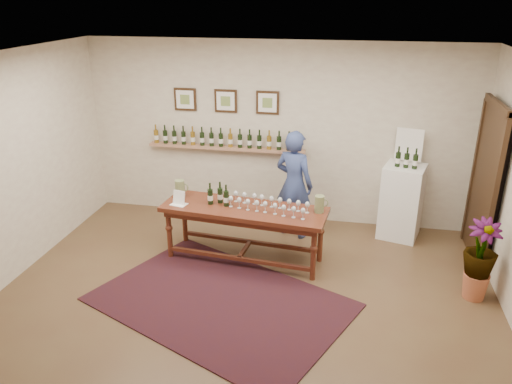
% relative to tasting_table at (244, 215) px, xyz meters
% --- Properties ---
extents(ground, '(6.00, 6.00, 0.00)m').
position_rel_tasting_table_xyz_m(ground, '(0.20, -1.02, -0.66)').
color(ground, brown).
rests_on(ground, ground).
extents(room_shell, '(6.00, 6.00, 6.00)m').
position_rel_tasting_table_xyz_m(room_shell, '(2.32, 0.84, 0.46)').
color(room_shell, beige).
rests_on(room_shell, ground).
extents(rug, '(3.41, 2.94, 0.02)m').
position_rel_tasting_table_xyz_m(rug, '(-0.06, -1.07, -0.65)').
color(rug, '#4C190D').
rests_on(rug, ground).
extents(tasting_table, '(2.26, 0.92, 0.78)m').
position_rel_tasting_table_xyz_m(tasting_table, '(0.00, 0.00, 0.00)').
color(tasting_table, '#472311').
rests_on(tasting_table, ground).
extents(table_glasses, '(1.19, 0.49, 0.16)m').
position_rel_tasting_table_xyz_m(table_glasses, '(0.33, -0.02, 0.20)').
color(table_glasses, silver).
rests_on(table_glasses, tasting_table).
extents(table_bottles, '(0.28, 0.18, 0.28)m').
position_rel_tasting_table_xyz_m(table_bottles, '(-0.35, 0.06, 0.26)').
color(table_bottles, black).
rests_on(table_bottles, tasting_table).
extents(pitcher_left, '(0.17, 0.17, 0.24)m').
position_rel_tasting_table_xyz_m(pitcher_left, '(-0.95, 0.19, 0.24)').
color(pitcher_left, olive).
rests_on(pitcher_left, tasting_table).
extents(pitcher_right, '(0.16, 0.16, 0.23)m').
position_rel_tasting_table_xyz_m(pitcher_right, '(0.99, 0.04, 0.23)').
color(pitcher_right, olive).
rests_on(pitcher_right, tasting_table).
extents(menu_card, '(0.24, 0.19, 0.19)m').
position_rel_tasting_table_xyz_m(menu_card, '(-0.88, -0.06, 0.21)').
color(menu_card, white).
rests_on(menu_card, tasting_table).
extents(display_pedestal, '(0.68, 0.68, 1.11)m').
position_rel_tasting_table_xyz_m(display_pedestal, '(2.13, 1.16, -0.11)').
color(display_pedestal, white).
rests_on(display_pedestal, ground).
extents(pedestal_bottles, '(0.34, 0.17, 0.33)m').
position_rel_tasting_table_xyz_m(pedestal_bottles, '(2.12, 1.09, 0.61)').
color(pedestal_bottles, black).
rests_on(pedestal_bottles, display_pedestal).
extents(info_sign, '(0.38, 0.12, 0.53)m').
position_rel_tasting_table_xyz_m(info_sign, '(2.16, 1.34, 0.71)').
color(info_sign, white).
rests_on(info_sign, display_pedestal).
extents(potted_plant, '(0.50, 0.50, 0.88)m').
position_rel_tasting_table_xyz_m(potted_plant, '(2.91, -0.38, -0.15)').
color(potted_plant, '#B15C3B').
rests_on(potted_plant, ground).
extents(person, '(0.70, 0.59, 1.62)m').
position_rel_tasting_table_xyz_m(person, '(0.56, 0.88, 0.15)').
color(person, navy).
rests_on(person, ground).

